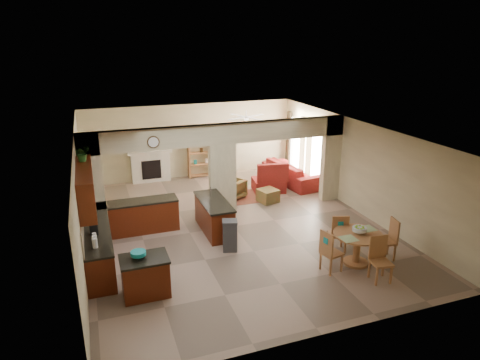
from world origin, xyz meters
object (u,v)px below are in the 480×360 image
object	(u,v)px
kitchen_island	(145,276)
armchair	(233,189)
dining_table	(357,244)
sofa	(292,172)

from	to	relation	value
kitchen_island	armchair	xyz separation A→B (m)	(3.57, 4.79, -0.11)
kitchen_island	armchair	bearing A→B (deg)	53.21
dining_table	armchair	xyz separation A→B (m)	(-1.34, 5.18, -0.20)
sofa	kitchen_island	bearing A→B (deg)	124.48
kitchen_island	sofa	size ratio (longest dim) A/B	0.37
armchair	dining_table	bearing A→B (deg)	73.12
dining_table	armchair	bearing A→B (deg)	104.47
kitchen_island	dining_table	xyz separation A→B (m)	(4.91, -0.39, 0.09)
dining_table	armchair	world-z (taller)	dining_table
kitchen_island	sofa	bearing A→B (deg)	42.14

